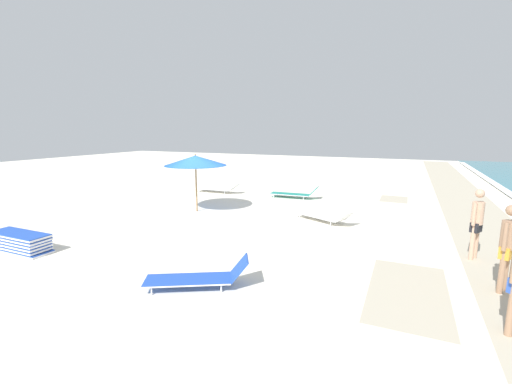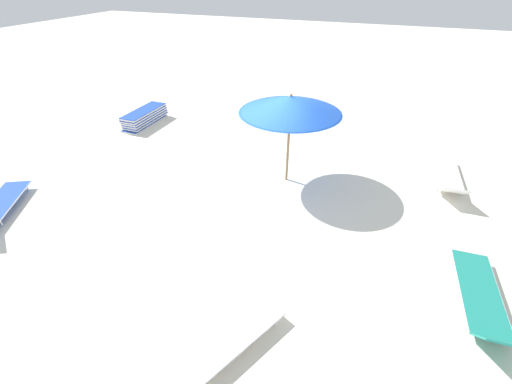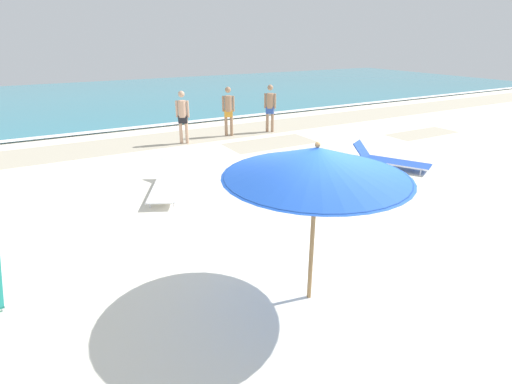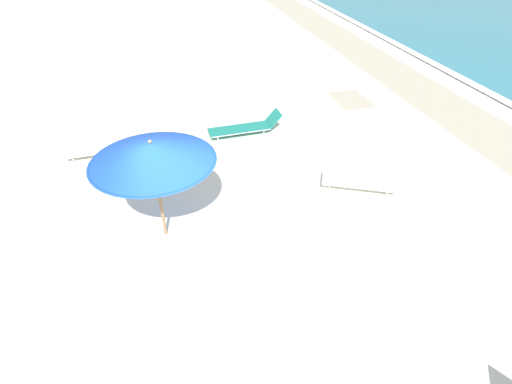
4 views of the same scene
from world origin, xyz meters
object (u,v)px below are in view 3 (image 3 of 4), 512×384
object	(u,v)px
beachgoer_shoreline_child	(270,106)
beachgoer_strolling_adult	(228,108)
sun_lounger_near_water_right	(389,160)
beachgoer_wading_adult	(183,114)
beach_umbrella	(317,163)
sun_lounger_under_umbrella	(167,184)

from	to	relation	value
beachgoer_shoreline_child	beachgoer_strolling_adult	xyz separation A→B (m)	(-1.65, 0.18, 0.00)
sun_lounger_near_water_right	beachgoer_wading_adult	distance (m)	6.79
beach_umbrella	beachgoer_shoreline_child	xyz separation A→B (m)	(4.91, 9.16, -1.00)
sun_lounger_under_umbrella	beachgoer_strolling_adult	bearing A→B (deg)	74.85
sun_lounger_under_umbrella	beachgoer_shoreline_child	world-z (taller)	beachgoer_shoreline_child
sun_lounger_under_umbrella	beachgoer_shoreline_child	xyz separation A→B (m)	(5.39, 4.21, 0.79)
sun_lounger_near_water_right	beachgoer_strolling_adult	bearing A→B (deg)	83.46
beach_umbrella	beachgoer_wading_adult	xyz separation A→B (m)	(1.45, 9.11, -1.00)
sun_lounger_near_water_right	beachgoer_shoreline_child	distance (m)	5.50
sun_lounger_near_water_right	beachgoer_shoreline_child	bearing A→B (deg)	67.98
sun_lounger_near_water_right	beachgoer_wading_adult	size ratio (longest dim) A/B	1.20
beach_umbrella	beachgoer_shoreline_child	world-z (taller)	beach_umbrella
sun_lounger_near_water_right	beachgoer_wading_adult	world-z (taller)	beachgoer_wading_adult
beachgoer_wading_adult	beachgoer_shoreline_child	xyz separation A→B (m)	(3.46, 0.05, 0.00)
sun_lounger_under_umbrella	sun_lounger_near_water_right	size ratio (longest dim) A/B	1.05
beach_umbrella	beachgoer_wading_adult	world-z (taller)	beach_umbrella
sun_lounger_near_water_right	beachgoer_shoreline_child	world-z (taller)	beachgoer_shoreline_child
sun_lounger_under_umbrella	beachgoer_wading_adult	xyz separation A→B (m)	(1.93, 4.16, 0.79)
beachgoer_wading_adult	beachgoer_strolling_adult	xyz separation A→B (m)	(1.81, 0.24, 0.00)
beach_umbrella	beachgoer_wading_adult	bearing A→B (deg)	80.96
sun_lounger_under_umbrella	beachgoer_strolling_adult	size ratio (longest dim) A/B	1.27
beach_umbrella	beachgoer_strolling_adult	xyz separation A→B (m)	(3.26, 9.35, -1.00)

